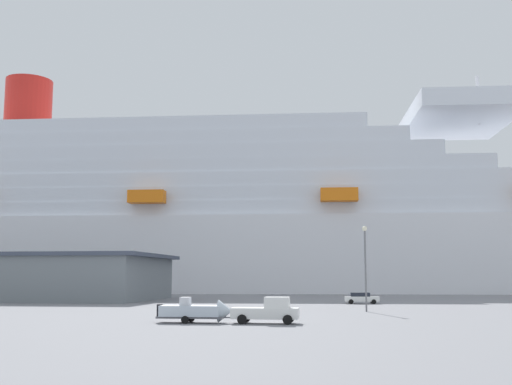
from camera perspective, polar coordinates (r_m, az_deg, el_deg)
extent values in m
plane|color=gray|center=(103.12, -0.40, -9.87)|extent=(600.00, 600.00, 0.00)
cube|color=white|center=(154.15, -8.55, -5.84)|extent=(243.01, 49.01, 17.29)
cube|color=white|center=(154.81, -8.47, -2.03)|extent=(213.94, 44.42, 3.30)
cube|color=white|center=(156.32, -10.17, -0.83)|extent=(206.67, 43.31, 3.30)
cube|color=white|center=(158.04, -11.84, 0.34)|extent=(197.58, 42.26, 3.30)
cube|color=white|center=(159.95, -13.46, 1.49)|extent=(183.99, 40.61, 3.30)
cube|color=white|center=(162.06, -15.05, 2.61)|extent=(171.62, 39.53, 3.30)
cube|color=white|center=(164.34, -16.60, 3.70)|extent=(166.38, 38.77, 3.30)
cube|color=white|center=(166.80, -18.11, 4.75)|extent=(157.45, 37.73, 3.30)
cube|color=white|center=(159.30, 18.18, 6.68)|extent=(26.53, 37.38, 4.00)
cylinder|color=red|center=(171.67, -20.24, 7.44)|extent=(12.50, 12.50, 13.82)
cylinder|color=silver|center=(161.51, 19.80, 8.03)|extent=(0.80, 0.80, 12.00)
cube|color=orange|center=(138.73, -10.03, -0.39)|extent=(8.20, 3.74, 2.80)
cube|color=orange|center=(134.41, 7.67, -0.21)|extent=(8.20, 3.74, 2.80)
cube|color=white|center=(52.58, 0.85, -11.07)|extent=(5.63, 2.08, 0.90)
cube|color=white|center=(52.42, 1.96, -10.09)|extent=(2.04, 1.87, 0.90)
cube|color=#26333F|center=(52.36, 2.70, -10.19)|extent=(0.12, 1.68, 0.63)
cylinder|color=black|center=(53.40, 3.11, -11.49)|extent=(0.80, 0.29, 0.80)
cylinder|color=black|center=(51.41, 2.93, -11.64)|extent=(0.80, 0.29, 0.80)
cylinder|color=black|center=(53.84, -0.95, -11.47)|extent=(0.80, 0.29, 0.80)
cylinder|color=black|center=(51.87, -1.29, -11.61)|extent=(0.80, 0.29, 0.80)
cube|color=#595960|center=(53.74, -6.00, -11.36)|extent=(5.69, 1.97, 0.16)
cube|color=#595960|center=(53.05, -2.42, -11.44)|extent=(1.85, 0.15, 0.10)
cylinder|color=black|center=(54.83, -6.01, -11.44)|extent=(0.64, 0.23, 0.64)
cylinder|color=black|center=(52.79, -6.56, -11.58)|extent=(0.64, 0.23, 0.64)
cube|color=silver|center=(53.70, -6.00, -10.79)|extent=(5.17, 2.17, 0.90)
cone|color=silver|center=(53.08, -2.82, -10.86)|extent=(1.23, 1.91, 1.89)
cube|color=silver|center=(53.79, -6.52, -9.93)|extent=(0.81, 1.01, 0.70)
cube|color=black|center=(54.43, -8.88, -10.70)|extent=(0.37, 0.50, 1.10)
cylinder|color=slate|center=(70.55, 10.06, -7.13)|extent=(0.20, 0.20, 8.97)
sphere|color=#F9F2CC|center=(70.75, 9.98, -3.30)|extent=(0.56, 0.56, 0.56)
cube|color=white|center=(90.31, 9.72, -9.64)|extent=(4.92, 2.18, 0.70)
cube|color=#1E232D|center=(90.27, 9.56, -9.25)|extent=(2.80, 1.84, 0.55)
cylinder|color=black|center=(91.40, 10.68, -9.82)|extent=(0.67, 0.27, 0.66)
cylinder|color=black|center=(89.58, 10.81, -9.86)|extent=(0.67, 0.27, 0.66)
cylinder|color=black|center=(91.11, 8.67, -9.87)|extent=(0.67, 0.27, 0.66)
cylinder|color=black|center=(89.29, 8.76, -9.91)|extent=(0.67, 0.27, 0.66)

